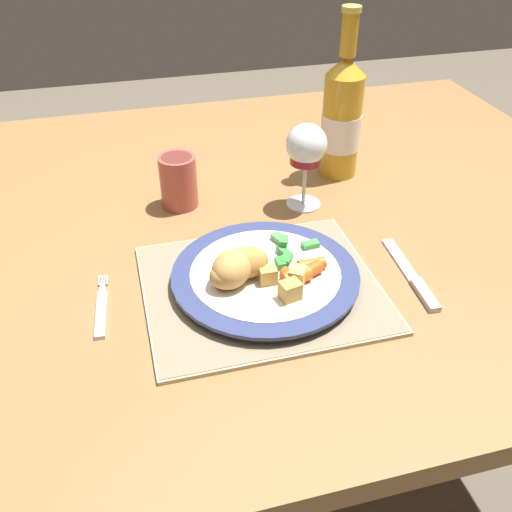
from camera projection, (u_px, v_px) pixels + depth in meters
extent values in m
plane|color=brown|center=(227.00, 466.00, 1.44)|extent=(6.00, 6.00, 0.00)
cube|color=olive|center=(215.00, 226.00, 1.02)|extent=(1.57, 1.10, 0.04)
cube|color=olive|center=(418.00, 210.00, 1.77)|extent=(0.06, 0.06, 0.70)
cube|color=tan|center=(261.00, 288.00, 0.84)|extent=(0.34, 0.30, 0.01)
cube|color=#807259|center=(261.00, 286.00, 0.84)|extent=(0.34, 0.29, 0.00)
cylinder|color=silver|center=(265.00, 279.00, 0.84)|extent=(0.23, 0.23, 0.01)
cylinder|color=navy|center=(265.00, 274.00, 0.84)|extent=(0.28, 0.28, 0.01)
cylinder|color=silver|center=(265.00, 272.00, 0.84)|extent=(0.22, 0.22, 0.00)
ellipsoid|color=tan|center=(232.00, 268.00, 0.80)|extent=(0.08, 0.09, 0.05)
ellipsoid|color=tan|center=(229.00, 275.00, 0.80)|extent=(0.06, 0.05, 0.04)
ellipsoid|color=#B77F3D|center=(247.00, 262.00, 0.82)|extent=(0.06, 0.05, 0.05)
cube|color=green|center=(301.00, 265.00, 0.84)|extent=(0.01, 0.02, 0.01)
cube|color=#338438|center=(285.00, 253.00, 0.86)|extent=(0.02, 0.02, 0.01)
cube|color=#338438|center=(287.00, 259.00, 0.85)|extent=(0.03, 0.03, 0.01)
cube|color=green|center=(284.00, 241.00, 0.87)|extent=(0.02, 0.03, 0.01)
cube|color=green|center=(311.00, 245.00, 0.88)|extent=(0.03, 0.02, 0.01)
cube|color=#338438|center=(280.00, 263.00, 0.84)|extent=(0.01, 0.02, 0.01)
cube|color=#4CA84C|center=(279.00, 239.00, 0.90)|extent=(0.02, 0.03, 0.01)
cylinder|color=#CC5119|center=(292.00, 276.00, 0.81)|extent=(0.03, 0.04, 0.02)
cylinder|color=orange|center=(312.00, 264.00, 0.84)|extent=(0.04, 0.02, 0.02)
cylinder|color=#CC5119|center=(307.00, 272.00, 0.82)|extent=(0.05, 0.04, 0.02)
cylinder|color=orange|center=(296.00, 276.00, 0.81)|extent=(0.05, 0.03, 0.02)
cube|color=silver|center=(101.00, 314.00, 0.79)|extent=(0.02, 0.10, 0.01)
cube|color=silver|center=(103.00, 289.00, 0.84)|extent=(0.01, 0.02, 0.01)
cube|color=silver|center=(107.00, 280.00, 0.86)|extent=(0.00, 0.02, 0.00)
cube|color=silver|center=(105.00, 280.00, 0.86)|extent=(0.00, 0.02, 0.00)
cube|color=silver|center=(102.00, 281.00, 0.86)|extent=(0.00, 0.02, 0.00)
cube|color=silver|center=(99.00, 281.00, 0.86)|extent=(0.00, 0.02, 0.00)
cube|color=silver|center=(400.00, 260.00, 0.90)|extent=(0.03, 0.11, 0.00)
cube|color=#B2B2B7|center=(425.00, 295.00, 0.83)|extent=(0.02, 0.07, 0.01)
cylinder|color=silver|center=(304.00, 205.00, 1.04)|extent=(0.06, 0.06, 0.00)
cylinder|color=silver|center=(305.00, 185.00, 1.01)|extent=(0.01, 0.01, 0.08)
ellipsoid|color=silver|center=(307.00, 145.00, 0.97)|extent=(0.07, 0.07, 0.07)
cylinder|color=maroon|center=(307.00, 158.00, 0.98)|extent=(0.06, 0.06, 0.02)
cylinder|color=gold|center=(341.00, 126.00, 1.09)|extent=(0.07, 0.07, 0.20)
cone|color=gold|center=(346.00, 66.00, 1.02)|extent=(0.07, 0.07, 0.03)
cylinder|color=gold|center=(349.00, 35.00, 0.99)|extent=(0.03, 0.03, 0.07)
cylinder|color=#BFB74C|center=(352.00, 9.00, 0.96)|extent=(0.03, 0.03, 0.01)
cylinder|color=white|center=(340.00, 131.00, 1.09)|extent=(0.08, 0.08, 0.07)
cube|color=gold|center=(268.00, 275.00, 0.81)|extent=(0.03, 0.02, 0.02)
cube|color=#DBB256|center=(298.00, 276.00, 0.81)|extent=(0.03, 0.03, 0.03)
cube|color=gold|center=(290.00, 291.00, 0.78)|extent=(0.03, 0.03, 0.03)
cylinder|color=#B24C42|center=(178.00, 182.00, 1.01)|extent=(0.07, 0.07, 0.10)
cylinder|color=maroon|center=(176.00, 159.00, 0.99)|extent=(0.05, 0.05, 0.01)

